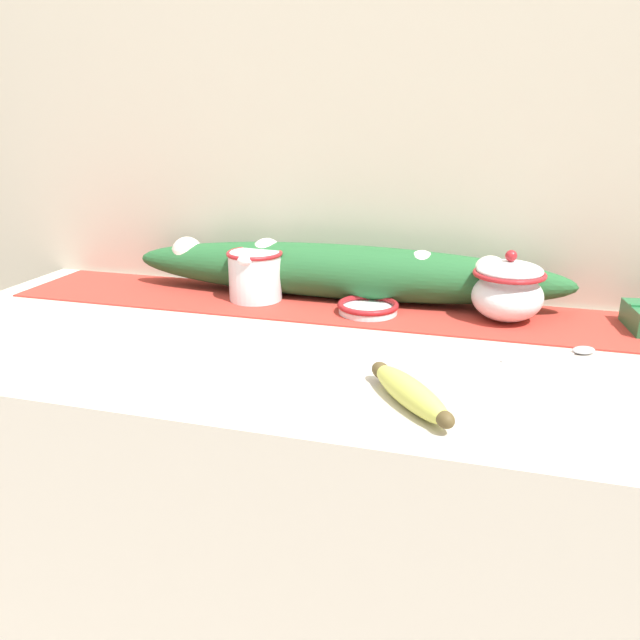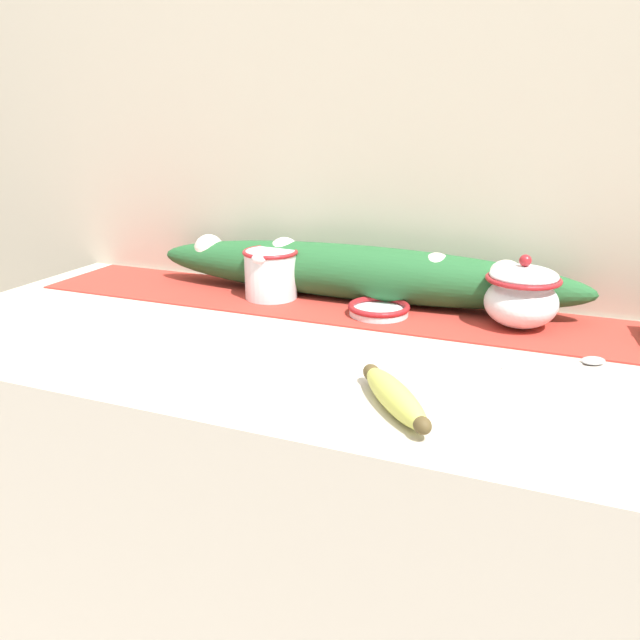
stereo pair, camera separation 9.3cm
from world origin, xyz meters
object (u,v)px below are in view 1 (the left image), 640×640
at_px(cream_pitcher, 255,273).
at_px(sugar_bowl, 508,289).
at_px(banana, 410,392).
at_px(spoon, 577,351).
at_px(small_dish, 368,307).

xyz_separation_m(cream_pitcher, sugar_bowl, (0.46, -0.00, 0.00)).
xyz_separation_m(cream_pitcher, banana, (0.35, -0.37, -0.04)).
height_order(sugar_bowl, banana, sugar_bowl).
bearing_deg(sugar_bowl, spoon, -50.82).
distance_m(cream_pitcher, small_dish, 0.23).
bearing_deg(small_dish, spoon, -16.71).
relative_size(banana, spoon, 1.09).
distance_m(sugar_bowl, banana, 0.39).
bearing_deg(sugar_bowl, banana, -106.87).
height_order(cream_pitcher, spoon, cream_pitcher).
relative_size(sugar_bowl, spoon, 0.87).
bearing_deg(banana, cream_pitcher, 133.14).
bearing_deg(cream_pitcher, spoon, -12.89).
bearing_deg(spoon, banana, -162.67).
distance_m(banana, spoon, 0.33).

